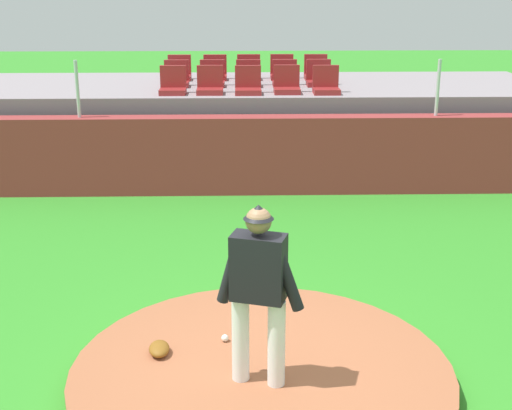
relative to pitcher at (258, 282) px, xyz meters
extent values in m
plane|color=#328E27|center=(0.04, 0.23, -1.17)|extent=(60.00, 60.00, 0.00)
cylinder|color=#A25D3C|center=(0.04, 0.23, -1.08)|extent=(3.61, 3.61, 0.19)
cylinder|color=white|center=(-0.16, 0.05, -0.57)|extent=(0.16, 0.16, 0.82)
cylinder|color=white|center=(0.16, -0.05, -0.57)|extent=(0.16, 0.16, 0.82)
cube|color=black|center=(0.00, 0.00, 0.14)|extent=(0.52, 0.37, 0.60)
cylinder|color=black|center=(-0.23, 0.07, 0.10)|extent=(0.29, 0.18, 0.67)
cylinder|color=black|center=(0.23, -0.07, 0.10)|extent=(0.34, 0.20, 0.66)
sphere|color=#8C6647|center=(0.00, 0.00, 0.57)|extent=(0.23, 0.23, 0.23)
cone|color=black|center=(0.00, 0.00, 0.65)|extent=(0.33, 0.33, 0.13)
sphere|color=white|center=(-0.32, 0.74, -0.94)|extent=(0.07, 0.07, 0.07)
ellipsoid|color=brown|center=(-0.95, 0.51, -0.93)|extent=(0.23, 0.32, 0.11)
cube|color=maroon|center=(0.04, 6.43, -0.49)|extent=(13.38, 0.40, 1.37)
cylinder|color=silver|center=(-2.88, 6.43, 0.68)|extent=(0.06, 0.06, 0.96)
cylinder|color=silver|center=(3.25, 6.43, 0.68)|extent=(0.06, 0.06, 0.96)
cube|color=gray|center=(0.04, 8.65, -0.37)|extent=(11.72, 3.40, 1.60)
cube|color=maroon|center=(-1.36, 7.40, 0.48)|extent=(0.48, 0.44, 0.10)
cube|color=maroon|center=(-1.36, 7.58, 0.73)|extent=(0.48, 0.08, 0.40)
cube|color=maroon|center=(-0.68, 7.41, 0.48)|extent=(0.48, 0.44, 0.10)
cube|color=maroon|center=(-0.68, 7.59, 0.73)|extent=(0.48, 0.08, 0.40)
cube|color=maroon|center=(0.02, 7.37, 0.48)|extent=(0.48, 0.44, 0.10)
cube|color=maroon|center=(0.02, 7.55, 0.73)|extent=(0.48, 0.08, 0.40)
cube|color=maroon|center=(0.74, 7.43, 0.48)|extent=(0.48, 0.44, 0.10)
cube|color=maroon|center=(0.74, 7.61, 0.73)|extent=(0.48, 0.08, 0.40)
cube|color=maroon|center=(1.46, 7.38, 0.48)|extent=(0.48, 0.44, 0.10)
cube|color=maroon|center=(1.46, 7.56, 0.73)|extent=(0.48, 0.08, 0.40)
cube|color=maroon|center=(-1.37, 8.28, 0.48)|extent=(0.48, 0.44, 0.10)
cube|color=maroon|center=(-1.37, 8.46, 0.73)|extent=(0.48, 0.08, 0.40)
cube|color=maroon|center=(-0.67, 8.29, 0.48)|extent=(0.48, 0.44, 0.10)
cube|color=maroon|center=(-0.67, 8.47, 0.73)|extent=(0.48, 0.08, 0.40)
cube|color=maroon|center=(0.03, 8.28, 0.48)|extent=(0.48, 0.44, 0.10)
cube|color=maroon|center=(0.03, 8.46, 0.73)|extent=(0.48, 0.08, 0.40)
cube|color=maroon|center=(0.76, 8.30, 0.48)|extent=(0.48, 0.44, 0.10)
cube|color=maroon|center=(0.76, 8.48, 0.73)|extent=(0.48, 0.08, 0.40)
cube|color=maroon|center=(1.43, 8.31, 0.48)|extent=(0.48, 0.44, 0.10)
cube|color=maroon|center=(1.43, 8.49, 0.73)|extent=(0.48, 0.08, 0.40)
cube|color=maroon|center=(-1.38, 9.18, 0.48)|extent=(0.48, 0.44, 0.10)
cube|color=maroon|center=(-1.38, 9.36, 0.73)|extent=(0.48, 0.08, 0.40)
cube|color=maroon|center=(-0.64, 9.19, 0.48)|extent=(0.48, 0.44, 0.10)
cube|color=maroon|center=(-0.64, 9.37, 0.73)|extent=(0.48, 0.08, 0.40)
cube|color=maroon|center=(0.06, 9.22, 0.48)|extent=(0.48, 0.44, 0.10)
cube|color=maroon|center=(0.06, 9.40, 0.73)|extent=(0.48, 0.08, 0.40)
cube|color=maroon|center=(0.76, 9.23, 0.48)|extent=(0.48, 0.44, 0.10)
cube|color=maroon|center=(0.76, 9.41, 0.73)|extent=(0.48, 0.08, 0.40)
cube|color=maroon|center=(1.47, 9.21, 0.48)|extent=(0.48, 0.44, 0.10)
cube|color=maroon|center=(1.47, 9.39, 0.73)|extent=(0.48, 0.08, 0.40)
camera|label=1|loc=(-0.16, -5.63, 2.56)|focal=49.79mm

